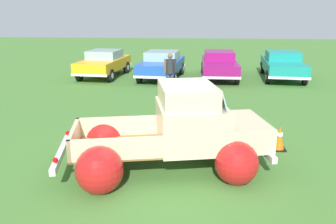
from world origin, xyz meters
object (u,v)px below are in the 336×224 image
(show_car_1, at_px, (162,64))
(show_car_2, at_px, (219,64))
(vintage_pickup_truck, at_px, (179,135))
(show_car_0, at_px, (104,62))
(spectator_0, at_px, (170,70))
(show_car_3, at_px, (283,64))
(lane_cone_0, at_px, (279,138))

(show_car_1, relative_size, show_car_2, 0.98)
(vintage_pickup_truck, relative_size, show_car_1, 1.08)
(show_car_0, xyz_separation_m, show_car_2, (6.22, 0.06, 0.00))
(vintage_pickup_truck, distance_m, show_car_1, 10.95)
(show_car_0, distance_m, spectator_0, 5.18)
(show_car_0, distance_m, show_car_1, 3.20)
(show_car_2, xyz_separation_m, show_car_3, (3.36, 0.23, 0.00))
(lane_cone_0, bearing_deg, vintage_pickup_truck, -154.31)
(vintage_pickup_truck, relative_size, show_car_2, 1.06)
(show_car_0, xyz_separation_m, lane_cone_0, (7.22, -9.87, -0.47))
(spectator_0, bearing_deg, lane_cone_0, 23.36)
(spectator_0, relative_size, lane_cone_0, 2.70)
(show_car_3, relative_size, spectator_0, 2.85)
(vintage_pickup_truck, xyz_separation_m, show_car_2, (1.51, 11.14, 0.03))
(show_car_1, xyz_separation_m, lane_cone_0, (4.03, -9.64, -0.47))
(vintage_pickup_truck, xyz_separation_m, lane_cone_0, (2.51, 1.21, -0.45))
(show_car_1, relative_size, show_car_3, 0.94)
(show_car_1, distance_m, show_car_3, 6.41)
(show_car_0, distance_m, lane_cone_0, 12.24)
(vintage_pickup_truck, relative_size, lane_cone_0, 7.80)
(show_car_0, height_order, show_car_3, same)
(show_car_0, relative_size, show_car_3, 0.91)
(lane_cone_0, bearing_deg, show_car_0, 126.20)
(show_car_2, bearing_deg, show_car_1, -84.55)
(show_car_0, bearing_deg, show_car_2, 96.29)
(show_car_0, relative_size, show_car_1, 0.97)
(show_car_3, distance_m, spectator_0, 6.79)
(show_car_1, height_order, show_car_2, same)
(show_car_0, relative_size, show_car_2, 0.95)
(show_car_1, distance_m, spectator_0, 3.26)
(show_car_3, xyz_separation_m, lane_cone_0, (-2.36, -10.16, -0.48))
(spectator_0, bearing_deg, vintage_pickup_truck, 2.19)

